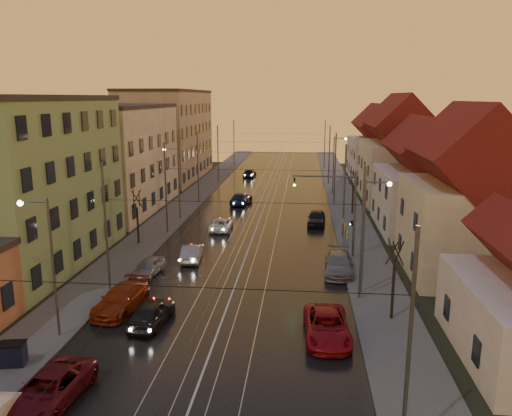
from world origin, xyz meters
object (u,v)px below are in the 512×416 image
(driving_car_3, at_px, (241,199))
(parked_left_1, at_px, (49,390))
(driving_car_0, at_px, (151,313))
(driving_car_4, at_px, (250,173))
(traffic_light_mast, at_px, (343,204))
(parked_left_2, at_px, (121,299))
(parked_right_0, at_px, (327,326))
(parked_right_2, at_px, (317,218))
(street_lamp_1, at_px, (368,225))
(street_lamp_3, at_px, (336,160))
(parked_right_1, at_px, (339,264))
(parked_left_3, at_px, (148,267))
(street_lamp_0, at_px, (47,254))
(driving_car_1, at_px, (192,252))
(dumpster, at_px, (13,355))
(driving_car_2, at_px, (221,224))

(driving_car_3, distance_m, parked_left_1, 42.52)
(driving_car_0, relative_size, driving_car_3, 0.85)
(driving_car_4, relative_size, parked_left_1, 0.83)
(traffic_light_mast, relative_size, parked_left_2, 1.38)
(driving_car_0, distance_m, parked_left_2, 3.08)
(parked_right_0, height_order, parked_right_2, parked_right_2)
(driving_car_0, height_order, driving_car_3, driving_car_3)
(parked_left_2, relative_size, parked_right_0, 0.98)
(driving_car_4, relative_size, parked_right_0, 0.80)
(street_lamp_1, xyz_separation_m, street_lamp_3, (0.00, 36.00, 0.00))
(driving_car_3, relative_size, parked_right_1, 1.01)
(street_lamp_3, height_order, traffic_light_mast, street_lamp_3)
(traffic_light_mast, xyz_separation_m, parked_left_3, (-14.85, -5.69, -3.96))
(street_lamp_0, distance_m, driving_car_1, 15.36)
(parked_left_2, bearing_deg, driving_car_1, 84.18)
(traffic_light_mast, bearing_deg, parked_right_2, 99.42)
(street_lamp_1, height_order, parked_left_3, street_lamp_1)
(driving_car_1, distance_m, parked_right_2, 16.59)
(parked_right_0, relative_size, dumpster, 4.44)
(driving_car_2, xyz_separation_m, parked_right_1, (11.01, -11.66, 0.13))
(street_lamp_3, xyz_separation_m, driving_car_3, (-12.14, -7.69, -4.13))
(parked_right_2, bearing_deg, parked_left_1, -106.89)
(parked_right_2, bearing_deg, driving_car_2, -158.49)
(parked_left_3, height_order, dumpster, parked_left_3)
(parked_left_3, bearing_deg, street_lamp_1, -1.60)
(street_lamp_3, relative_size, driving_car_1, 1.91)
(street_lamp_1, relative_size, traffic_light_mast, 1.11)
(driving_car_1, relative_size, dumpster, 3.50)
(parked_left_1, xyz_separation_m, dumpster, (-3.33, 2.76, -0.01))
(driving_car_3, bearing_deg, traffic_light_mast, 124.15)
(driving_car_4, bearing_deg, street_lamp_0, 90.97)
(street_lamp_3, xyz_separation_m, driving_car_1, (-13.43, -30.01, -4.19))
(traffic_light_mast, distance_m, driving_car_3, 23.43)
(dumpster, bearing_deg, parked_right_0, 4.74)
(street_lamp_3, distance_m, parked_right_2, 17.92)
(driving_car_4, distance_m, dumpster, 61.75)
(driving_car_4, height_order, parked_left_3, driving_car_4)
(driving_car_1, distance_m, driving_car_2, 9.76)
(street_lamp_1, bearing_deg, dumpster, -148.69)
(driving_car_1, xyz_separation_m, parked_right_1, (11.88, -1.94, 0.06))
(street_lamp_1, relative_size, dumpster, 6.67)
(traffic_light_mast, height_order, driving_car_3, traffic_light_mast)
(parked_right_0, height_order, dumpster, parked_right_0)
(parked_left_3, bearing_deg, dumpster, -94.47)
(street_lamp_0, xyz_separation_m, parked_right_2, (15.30, 26.80, -4.12))
(parked_right_0, bearing_deg, parked_left_1, -151.69)
(street_lamp_0, distance_m, driving_car_3, 37.04)
(street_lamp_3, distance_m, dumpster, 51.04)
(driving_car_0, bearing_deg, driving_car_3, -86.86)
(driving_car_2, bearing_deg, parked_right_2, -164.43)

